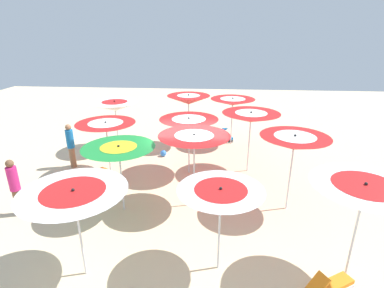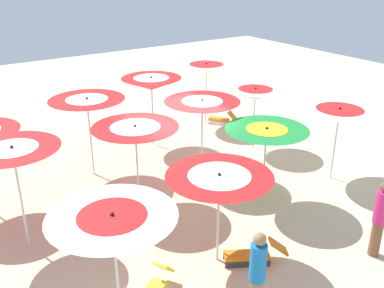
{
  "view_description": "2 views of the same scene",
  "coord_description": "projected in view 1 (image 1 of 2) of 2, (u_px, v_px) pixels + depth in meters",
  "views": [
    {
      "loc": [
        0.81,
        -9.51,
        5.37
      ],
      "look_at": [
        -0.06,
        1.53,
        1.16
      ],
      "focal_mm": 28.17,
      "sensor_mm": 36.0,
      "label": 1
    },
    {
      "loc": [
        -9.47,
        5.93,
        6.15
      ],
      "look_at": [
        0.67,
        -0.95,
        0.91
      ],
      "focal_mm": 40.58,
      "sensor_mm": 36.0,
      "label": 2
    }
  ],
  "objects": [
    {
      "name": "beach_umbrella_11",
      "position": [
        115.0,
        106.0,
        13.73
      ],
      "size": [
        2.17,
        2.17,
        2.37
      ],
      "color": "silver",
      "rests_on": "ground"
    },
    {
      "name": "beach_umbrella_0",
      "position": [
        364.0,
        192.0,
        6.17
      ],
      "size": [
        2.2,
        2.2,
        2.48
      ],
      "color": "silver",
      "rests_on": "ground"
    },
    {
      "name": "beach_umbrella_7",
      "position": [
        189.0,
        100.0,
        14.13
      ],
      "size": [
        2.02,
        2.02,
        2.55
      ],
      "color": "silver",
      "rests_on": "ground"
    },
    {
      "name": "ground",
      "position": [
        190.0,
        190.0,
        10.83
      ],
      "size": [
        39.07,
        39.07,
        0.04
      ],
      "primitive_type": "cube",
      "color": "beige"
    },
    {
      "name": "beach_umbrella_5",
      "position": [
        194.0,
        141.0,
        9.09
      ],
      "size": [
        2.19,
        2.19,
        2.47
      ],
      "color": "silver",
      "rests_on": "ground"
    },
    {
      "name": "beach_umbrella_3",
      "position": [
        233.0,
        102.0,
        14.42
      ],
      "size": [
        2.12,
        2.12,
        2.34
      ],
      "color": "silver",
      "rests_on": "ground"
    },
    {
      "name": "beachgoer_1",
      "position": [
        15.0,
        186.0,
        9.03
      ],
      "size": [
        0.3,
        0.3,
        1.84
      ],
      "rotation": [
        0.0,
        0.0,
        0.68
      ],
      "color": "brown",
      "rests_on": "ground"
    },
    {
      "name": "beach_umbrella_4",
      "position": [
        221.0,
        197.0,
        6.57
      ],
      "size": [
        1.92,
        1.92,
        2.2
      ],
      "color": "silver",
      "rests_on": "ground"
    },
    {
      "name": "beach_umbrella_6",
      "position": [
        189.0,
        124.0,
        11.38
      ],
      "size": [
        2.24,
        2.24,
        2.29
      ],
      "color": "silver",
      "rests_on": "ground"
    },
    {
      "name": "beach_umbrella_2",
      "position": [
        251.0,
        117.0,
        11.45
      ],
      "size": [
        2.2,
        2.2,
        2.48
      ],
      "color": "silver",
      "rests_on": "ground"
    },
    {
      "name": "beach_ball",
      "position": [
        163.0,
        153.0,
        13.6
      ],
      "size": [
        0.28,
        0.28,
        0.28
      ],
      "primitive_type": "sphere",
      "color": "#337FE5",
      "rests_on": "ground"
    },
    {
      "name": "beachgoer_0",
      "position": [
        71.0,
        145.0,
        12.24
      ],
      "size": [
        0.3,
        0.3,
        1.85
      ],
      "rotation": [
        0.0,
        0.0,
        4.14
      ],
      "color": "#A3704C",
      "rests_on": "ground"
    },
    {
      "name": "beach_umbrella_8",
      "position": [
        74.0,
        197.0,
        6.36
      ],
      "size": [
        2.28,
        2.28,
        2.27
      ],
      "color": "silver",
      "rests_on": "ground"
    },
    {
      "name": "beach_umbrella_9",
      "position": [
        119.0,
        152.0,
        8.9
      ],
      "size": [
        2.17,
        2.17,
        2.21
      ],
      "color": "silver",
      "rests_on": "ground"
    },
    {
      "name": "beach_umbrella_1",
      "position": [
        294.0,
        143.0,
        8.87
      ],
      "size": [
        2.05,
        2.05,
        2.51
      ],
      "color": "silver",
      "rests_on": "ground"
    },
    {
      "name": "lounger_2",
      "position": [
        93.0,
        174.0,
        11.5
      ],
      "size": [
        0.98,
        1.36,
        0.57
      ],
      "rotation": [
        0.0,
        0.0,
        7.33
      ],
      "color": "#333338",
      "rests_on": "ground"
    },
    {
      "name": "lounger_0",
      "position": [
        332.0,
        284.0,
        6.51
      ],
      "size": [
        1.18,
        0.87,
        0.61
      ],
      "rotation": [
        0.0,
        0.0,
        6.81
      ],
      "color": "silver",
      "rests_on": "ground"
    },
    {
      "name": "beach_umbrella_10",
      "position": [
        106.0,
        127.0,
        11.36
      ],
      "size": [
        2.24,
        2.24,
        2.15
      ],
      "color": "silver",
      "rests_on": "ground"
    },
    {
      "name": "lounger_1",
      "position": [
        118.0,
        151.0,
        13.68
      ],
      "size": [
        0.94,
        1.23,
        0.62
      ],
      "rotation": [
        0.0,
        0.0,
        8.41
      ],
      "color": "silver",
      "rests_on": "ground"
    },
    {
      "name": "lounger_3",
      "position": [
        227.0,
        136.0,
        15.66
      ],
      "size": [
        0.71,
        1.25,
        0.54
      ],
      "rotation": [
        0.0,
        0.0,
        5.06
      ],
      "color": "silver",
      "rests_on": "ground"
    }
  ]
}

